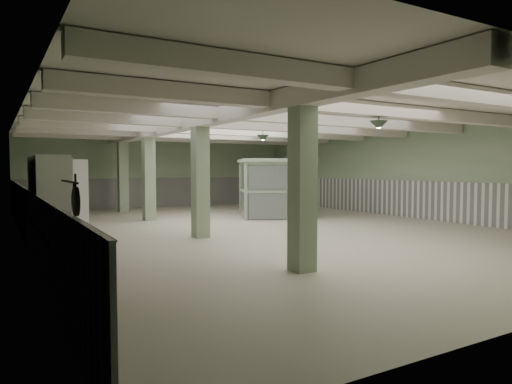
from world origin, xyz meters
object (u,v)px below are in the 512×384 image
walkin_cooler (49,206)px  prep_counter (61,245)px  filing_cabinet (305,201)px  guard_booth (276,177)px

walkin_cooler → prep_counter: bearing=-85.6°
walkin_cooler → filing_cabinet: bearing=25.7°
prep_counter → guard_booth: bearing=34.0°
walkin_cooler → guard_booth: bearing=28.6°
prep_counter → walkin_cooler: bearing=94.4°
guard_booth → filing_cabinet: (1.67, 0.23, -1.04)m
walkin_cooler → guard_booth: 10.28m
filing_cabinet → guard_booth: bearing=-154.1°
walkin_cooler → guard_booth: size_ratio=0.69×
guard_booth → filing_cabinet: size_ratio=3.09×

